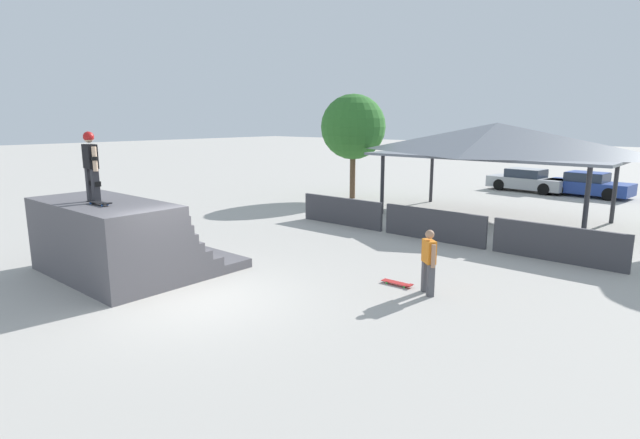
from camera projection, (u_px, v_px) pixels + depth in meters
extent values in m
plane|color=#ADA8A0|center=(196.00, 299.00, 11.29)|extent=(160.00, 160.00, 0.00)
cube|color=#565459|center=(142.00, 263.00, 13.63)|extent=(4.44, 4.01, 0.24)
cube|color=#565459|center=(126.00, 258.00, 13.23)|extent=(4.44, 3.07, 0.24)
cube|color=#565459|center=(119.00, 251.00, 13.05)|extent=(4.44, 2.72, 0.24)
cube|color=#565459|center=(114.00, 243.00, 12.91)|extent=(4.44, 2.49, 0.24)
cube|color=#565459|center=(110.00, 234.00, 12.80)|extent=(4.44, 2.32, 0.24)
cube|color=#565459|center=(107.00, 225.00, 12.71)|extent=(4.44, 2.20, 0.24)
cube|color=#565459|center=(104.00, 216.00, 12.63)|extent=(4.44, 2.12, 0.24)
cube|color=#565459|center=(102.00, 206.00, 12.57)|extent=(4.44, 2.07, 0.24)
cylinder|color=silver|center=(140.00, 198.00, 13.31)|extent=(4.35, 0.07, 0.07)
cube|color=#2D2D33|center=(96.00, 186.00, 12.28)|extent=(0.17, 0.17, 0.84)
cube|color=black|center=(97.00, 184.00, 12.29)|extent=(0.21, 0.16, 0.12)
cube|color=#2D2D33|center=(90.00, 185.00, 12.54)|extent=(0.17, 0.17, 0.84)
cube|color=black|center=(91.00, 183.00, 12.55)|extent=(0.21, 0.16, 0.12)
cube|color=black|center=(90.00, 156.00, 12.27)|extent=(0.47, 0.27, 0.60)
cylinder|color=beige|center=(95.00, 159.00, 12.08)|extent=(0.12, 0.12, 0.60)
cylinder|color=black|center=(95.00, 159.00, 12.08)|extent=(0.18, 0.18, 0.09)
cylinder|color=beige|center=(86.00, 158.00, 12.48)|extent=(0.12, 0.12, 0.60)
cylinder|color=black|center=(86.00, 157.00, 12.48)|extent=(0.18, 0.18, 0.09)
sphere|color=beige|center=(89.00, 138.00, 12.18)|extent=(0.23, 0.23, 0.23)
sphere|color=#B21919|center=(88.00, 137.00, 12.18)|extent=(0.26, 0.26, 0.26)
cylinder|color=blue|center=(107.00, 204.00, 11.98)|extent=(0.05, 0.03, 0.05)
cylinder|color=blue|center=(102.00, 205.00, 11.87)|extent=(0.05, 0.03, 0.05)
cylinder|color=blue|center=(96.00, 202.00, 12.28)|extent=(0.05, 0.03, 0.05)
cylinder|color=blue|center=(91.00, 203.00, 12.17)|extent=(0.05, 0.03, 0.05)
cube|color=black|center=(99.00, 202.00, 12.06)|extent=(0.84, 0.26, 0.02)
cube|color=black|center=(107.00, 203.00, 11.84)|extent=(0.11, 0.21, 0.02)
cube|color=#4C4C51|center=(425.00, 276.00, 11.70)|extent=(0.20, 0.20, 0.75)
cube|color=#4C4C51|center=(431.00, 280.00, 11.38)|extent=(0.20, 0.20, 0.75)
cube|color=orange|center=(429.00, 251.00, 11.41)|extent=(0.45, 0.41, 0.53)
cylinder|color=#A87A5B|center=(425.00, 250.00, 11.67)|extent=(0.14, 0.14, 0.53)
cylinder|color=#A87A5B|center=(433.00, 256.00, 11.18)|extent=(0.14, 0.14, 0.53)
sphere|color=#A87A5B|center=(430.00, 234.00, 11.33)|extent=(0.21, 0.21, 0.21)
cylinder|color=green|center=(407.00, 285.00, 12.11)|extent=(0.05, 0.03, 0.05)
cylinder|color=green|center=(404.00, 287.00, 12.01)|extent=(0.05, 0.03, 0.05)
cylinder|color=green|center=(390.00, 281.00, 12.42)|extent=(0.05, 0.03, 0.05)
cylinder|color=green|center=(387.00, 283.00, 12.32)|extent=(0.05, 0.03, 0.05)
cube|color=#B22323|center=(397.00, 283.00, 12.21)|extent=(0.80, 0.22, 0.02)
cube|color=#B22323|center=(410.00, 285.00, 11.98)|extent=(0.10, 0.20, 0.02)
cube|color=#3D3D42|center=(342.00, 211.00, 19.14)|extent=(3.67, 0.12, 1.05)
cube|color=#3D3D42|center=(433.00, 225.00, 16.64)|extent=(3.67, 0.12, 1.05)
cube|color=#3D3D42|center=(557.00, 244.00, 14.14)|extent=(3.67, 0.12, 1.05)
cylinder|color=#2D2D33|center=(382.00, 185.00, 21.17)|extent=(0.16, 0.16, 2.52)
cylinder|color=#2D2D33|center=(586.00, 205.00, 16.12)|extent=(0.16, 0.16, 2.52)
cylinder|color=#2D2D33|center=(432.00, 176.00, 24.37)|extent=(0.16, 0.16, 2.52)
cylinder|color=#2D2D33|center=(615.00, 191.00, 19.31)|extent=(0.16, 0.16, 2.52)
cube|color=slate|center=(495.00, 156.00, 19.99)|extent=(9.28, 5.07, 0.10)
pyramid|color=slate|center=(497.00, 139.00, 19.85)|extent=(9.10, 4.96, 1.24)
cylinder|color=brown|center=(353.00, 174.00, 25.47)|extent=(0.28, 0.28, 2.45)
sphere|color=#2D6B28|center=(353.00, 127.00, 25.00)|extent=(3.25, 3.25, 3.25)
cube|color=#A8AAAF|center=(527.00, 183.00, 28.08)|extent=(4.32, 2.08, 0.62)
cube|color=#283342|center=(526.00, 173.00, 28.06)|extent=(2.06, 1.58, 0.46)
cube|color=#A8AAAF|center=(526.00, 169.00, 28.01)|extent=(1.97, 1.54, 0.04)
cylinder|color=black|center=(555.00, 187.00, 27.71)|extent=(0.66, 0.27, 0.64)
cylinder|color=black|center=(544.00, 189.00, 26.70)|extent=(0.66, 0.27, 0.64)
cylinder|color=black|center=(512.00, 182.00, 29.53)|extent=(0.66, 0.27, 0.64)
cylinder|color=black|center=(499.00, 185.00, 28.52)|extent=(0.66, 0.27, 0.64)
cube|color=navy|center=(588.00, 187.00, 26.23)|extent=(4.23, 2.11, 0.62)
cube|color=#283342|center=(587.00, 177.00, 26.20)|extent=(2.02, 1.62, 0.46)
cube|color=navy|center=(588.00, 173.00, 26.15)|extent=(1.94, 1.58, 0.04)
cylinder|color=black|center=(619.00, 191.00, 25.90)|extent=(0.66, 0.26, 0.64)
cylinder|color=black|center=(609.00, 194.00, 24.84)|extent=(0.66, 0.26, 0.64)
cylinder|color=black|center=(569.00, 187.00, 27.67)|extent=(0.66, 0.26, 0.64)
cylinder|color=black|center=(558.00, 189.00, 26.61)|extent=(0.66, 0.26, 0.64)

